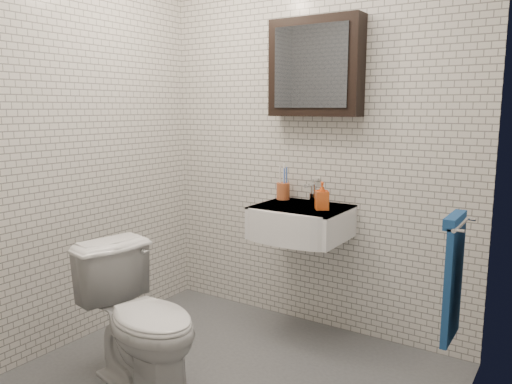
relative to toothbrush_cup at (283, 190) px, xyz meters
The scene contains 8 objects.
room_shell 1.08m from the toothbrush_cup, 79.80° to the right, with size 2.22×2.02×2.51m.
washbasin 0.32m from the toothbrush_cup, 40.25° to the right, with size 0.55×0.50×0.20m.
faucet 0.22m from the toothbrush_cup, ahead, with size 0.06×0.20×0.15m.
mirror_cabinet 0.82m from the toothbrush_cup, ahead, with size 0.60×0.15×0.60m.
towel_rail 1.35m from the toothbrush_cup, 25.07° to the right, with size 0.09×0.30×0.58m.
toothbrush_cup is the anchor object (origin of this frame).
soap_bottle 0.40m from the toothbrush_cup, 24.74° to the right, with size 0.08×0.08×0.17m, color #FB581A.
toilet 1.26m from the toothbrush_cup, 99.31° to the right, with size 0.42×0.73×0.75m, color white.
Camera 1 is at (1.47, -1.93, 1.45)m, focal length 35.00 mm.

